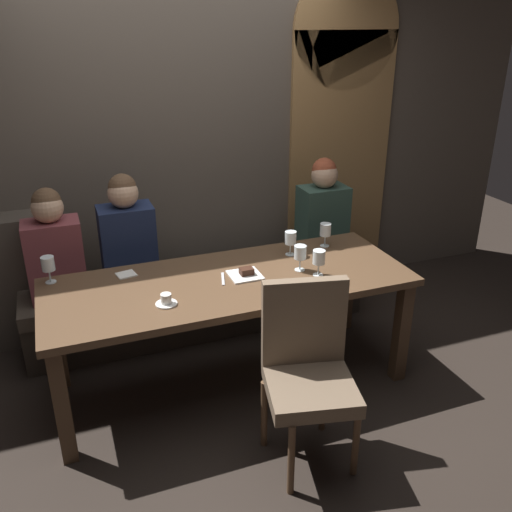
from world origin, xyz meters
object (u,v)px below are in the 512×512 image
(chair_near_side, at_px, (308,363))
(espresso_cup, at_px, (166,300))
(diner_bearded, at_px, (127,236))
(fork_on_table, at_px, (223,279))
(wine_glass_near_right, at_px, (325,231))
(wine_glass_end_right, at_px, (300,253))
(dessert_plate, at_px, (246,274))
(dining_table, at_px, (230,292))
(banquette_bench, at_px, (202,302))
(diner_far_end, at_px, (323,211))
(wine_glass_center_back, at_px, (291,238))
(wine_glass_near_left, at_px, (319,258))
(diner_redhead, at_px, (54,247))
(wine_glass_center_front, at_px, (48,265))

(chair_near_side, height_order, espresso_cup, chair_near_side)
(diner_bearded, relative_size, fork_on_table, 4.76)
(wine_glass_near_right, bearing_deg, wine_glass_end_right, -137.94)
(wine_glass_end_right, xyz_separation_m, dessert_plate, (-0.34, 0.04, -0.10))
(dining_table, height_order, wine_glass_end_right, wine_glass_end_right)
(dining_table, relative_size, fork_on_table, 12.94)
(banquette_bench, distance_m, wine_glass_near_right, 1.09)
(dessert_plate, bearing_deg, diner_bearded, 131.32)
(diner_bearded, distance_m, diner_far_end, 1.49)
(wine_glass_center_back, relative_size, dessert_plate, 0.86)
(dining_table, relative_size, wine_glass_near_left, 13.41)
(diner_redhead, relative_size, espresso_cup, 6.30)
(dining_table, xyz_separation_m, wine_glass_near_left, (0.52, -0.14, 0.20))
(wine_glass_near_right, height_order, fork_on_table, wine_glass_near_right)
(wine_glass_end_right, bearing_deg, dessert_plate, 172.91)
(chair_near_side, bearing_deg, wine_glass_near_right, 58.76)
(wine_glass_near_left, distance_m, dessert_plate, 0.45)
(banquette_bench, bearing_deg, diner_redhead, 178.57)
(wine_glass_center_back, bearing_deg, wine_glass_end_right, -100.27)
(banquette_bench, distance_m, chair_near_side, 1.47)
(dining_table, bearing_deg, banquette_bench, 90.00)
(wine_glass_near_right, height_order, wine_glass_end_right, same)
(wine_glass_near_left, height_order, dessert_plate, wine_glass_near_left)
(dining_table, height_order, wine_glass_center_back, wine_glass_center_back)
(dining_table, distance_m, wine_glass_end_right, 0.49)
(chair_near_side, relative_size, wine_glass_end_right, 5.98)
(banquette_bench, relative_size, wine_glass_near_right, 15.24)
(wine_glass_center_front, bearing_deg, chair_near_side, -41.71)
(fork_on_table, bearing_deg, dessert_plate, 14.88)
(wine_glass_near_left, bearing_deg, espresso_cup, -177.75)
(diner_far_end, bearing_deg, wine_glass_center_back, -134.44)
(wine_glass_near_right, xyz_separation_m, fork_on_table, (-0.81, -0.25, -0.11))
(diner_far_end, distance_m, wine_glass_center_back, 0.71)
(dining_table, bearing_deg, wine_glass_center_back, 22.86)
(dining_table, relative_size, wine_glass_center_back, 13.41)
(diner_far_end, distance_m, wine_glass_end_right, 0.93)
(diner_redhead, distance_m, wine_glass_end_right, 1.61)
(dining_table, relative_size, wine_glass_near_right, 13.41)
(wine_glass_end_right, bearing_deg, diner_far_end, 54.18)
(wine_glass_center_front, bearing_deg, wine_glass_near_right, -2.44)
(wine_glass_center_back, height_order, wine_glass_center_front, same)
(wine_glass_center_front, bearing_deg, dining_table, -18.42)
(dining_table, bearing_deg, wine_glass_near_left, -15.26)
(diner_bearded, bearing_deg, espresso_cup, -85.27)
(diner_redhead, distance_m, wine_glass_near_right, 1.81)
(diner_far_end, relative_size, wine_glass_near_right, 4.77)
(wine_glass_center_back, height_order, fork_on_table, wine_glass_center_back)
(dessert_plate, xyz_separation_m, fork_on_table, (-0.14, 0.00, -0.01))
(wine_glass_center_front, bearing_deg, wine_glass_near_left, -17.35)
(diner_redhead, height_order, wine_glass_near_right, diner_redhead)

